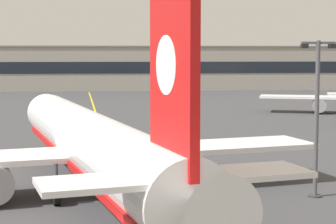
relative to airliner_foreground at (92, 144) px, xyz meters
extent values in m
cube|color=yellow|center=(1.19, 14.73, -3.37)|extent=(9.64, 179.77, 0.01)
cylinder|color=white|center=(-0.03, 0.14, 0.13)|extent=(12.18, 35.88, 3.80)
cone|color=white|center=(-4.58, 18.90, 0.13)|extent=(4.12, 3.38, 3.61)
cone|color=white|center=(4.54, -18.71, 0.53)|extent=(3.43, 3.39, 2.85)
cube|color=red|center=(-0.03, 0.14, -0.91)|extent=(11.42, 33.06, 0.44)
cube|color=black|center=(-4.13, 17.05, 0.80)|extent=(3.03, 1.74, 0.60)
cube|color=white|center=(-0.18, 0.73, -0.72)|extent=(32.23, 12.21, 0.36)
cylinder|color=gray|center=(6.09, 1.21, -1.94)|extent=(3.08, 4.04, 2.30)
cylinder|color=black|center=(5.65, 3.01, -1.94)|extent=(1.94, 0.64, 1.95)
cube|color=red|center=(3.69, -15.21, 4.68)|extent=(1.52, 4.76, 7.20)
cylinder|color=white|center=(3.62, -14.92, 5.40)|extent=(0.99, 2.44, 2.40)
cube|color=white|center=(3.83, -15.80, 0.99)|extent=(11.35, 5.31, 0.24)
cylinder|color=#4C4C51|center=(-3.45, 14.23, -1.89)|extent=(0.24, 0.24, 1.60)
cylinder|color=black|center=(-3.45, 14.23, -2.92)|extent=(0.60, 0.97, 0.90)
cylinder|color=#4C4C51|center=(-2.09, -2.41, -1.59)|extent=(0.24, 0.24, 1.60)
cylinder|color=black|center=(-2.09, -2.41, -2.72)|extent=(0.70, 1.36, 1.30)
cylinder|color=#4C4C51|center=(2.96, -1.19, -1.59)|extent=(0.24, 0.24, 1.60)
cylinder|color=black|center=(2.96, -1.19, -2.72)|extent=(0.70, 1.36, 1.30)
cylinder|color=gray|center=(33.12, 50.60, -2.05)|extent=(3.05, 3.81, 2.12)
cylinder|color=black|center=(33.65, 52.21, -2.05)|extent=(1.76, 0.72, 1.80)
cylinder|color=#515156|center=(14.34, -1.77, 1.64)|extent=(0.28, 0.28, 10.03)
cylinder|color=#333338|center=(14.34, -1.77, -3.32)|extent=(0.90, 0.90, 0.10)
cube|color=#515156|center=(14.34, -1.77, 6.51)|extent=(2.20, 0.16, 0.16)
cube|color=black|center=(13.44, -1.77, 6.31)|extent=(0.44, 0.36, 0.28)
cube|color=black|center=(15.24, -1.77, 6.31)|extent=(0.44, 0.36, 0.28)
cube|color=#9E998E|center=(5.90, 114.04, 1.90)|extent=(157.10, 12.00, 10.54)
cube|color=black|center=(5.90, 107.99, 2.30)|extent=(150.82, 0.12, 2.80)
cube|color=slate|center=(5.90, 114.04, 7.37)|extent=(157.50, 12.40, 0.40)
camera|label=1|loc=(1.14, -39.34, 5.90)|focal=65.23mm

